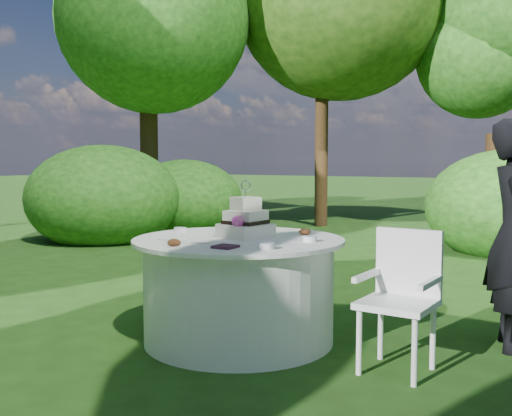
# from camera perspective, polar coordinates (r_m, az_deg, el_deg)

# --- Properties ---
(ground) EXTENTS (80.00, 80.00, 0.00)m
(ground) POSITION_cam_1_polar(r_m,az_deg,el_deg) (4.59, -1.65, -12.47)
(ground) COLOR #1F3D10
(ground) RESTS_ON ground
(napkins) EXTENTS (0.14, 0.14, 0.02)m
(napkins) POSITION_cam_1_polar(r_m,az_deg,el_deg) (3.94, -2.94, -3.70)
(napkins) COLOR #401B31
(napkins) RESTS_ON table
(feather_plume) EXTENTS (0.48, 0.07, 0.01)m
(feather_plume) POSITION_cam_1_polar(r_m,az_deg,el_deg) (4.27, -7.04, -3.11)
(feather_plume) COLOR white
(feather_plume) RESTS_ON table
(table) EXTENTS (1.56, 1.56, 0.77)m
(table) POSITION_cam_1_polar(r_m,az_deg,el_deg) (4.49, -1.66, -7.73)
(table) COLOR white
(table) RESTS_ON ground
(cake) EXTENTS (0.40, 0.40, 0.43)m
(cake) POSITION_cam_1_polar(r_m,az_deg,el_deg) (4.43, -1.01, -1.40)
(cake) COLOR silver
(cake) RESTS_ON table
(chair) EXTENTS (0.47, 0.46, 0.90)m
(chair) POSITION_cam_1_polar(r_m,az_deg,el_deg) (3.98, 13.73, -7.52)
(chair) COLOR white
(chair) RESTS_ON ground
(votives) EXTENTS (1.22, 0.56, 0.04)m
(votives) POSITION_cam_1_polar(r_m,az_deg,el_deg) (4.29, -0.69, -2.85)
(votives) COLOR white
(votives) RESTS_ON table
(petal_cups) EXTENTS (0.58, 1.08, 0.05)m
(petal_cups) POSITION_cam_1_polar(r_m,az_deg,el_deg) (4.31, -1.15, -2.75)
(petal_cups) COLOR #562D16
(petal_cups) RESTS_ON table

